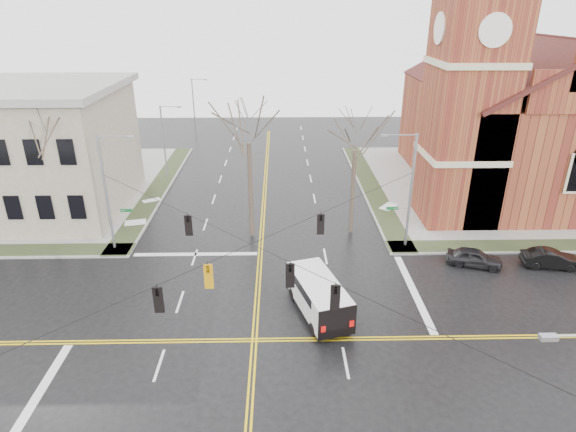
{
  "coord_description": "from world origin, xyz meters",
  "views": [
    {
      "loc": [
        1.49,
        -22.44,
        17.63
      ],
      "look_at": [
        2.05,
        6.0,
        5.14
      ],
      "focal_mm": 30.0,
      "sensor_mm": 36.0,
      "label": 1
    }
  ],
  "objects_px": {
    "tree_ne": "(355,144)",
    "signal_pole_nw": "(108,190)",
    "streetlight_north_b": "(195,104)",
    "parked_car_a": "(474,257)",
    "signal_pole_ne": "(409,188)",
    "streetlight_north_a": "(165,140)",
    "tree_nw_near": "(249,136)",
    "parked_car_b": "(551,259)",
    "tree_nw_far": "(58,143)",
    "cargo_van": "(317,293)",
    "church": "(514,107)"
  },
  "relations": [
    {
      "from": "tree_nw_near",
      "to": "tree_ne",
      "type": "relative_size",
      "value": 1.11
    },
    {
      "from": "signal_pole_ne",
      "to": "parked_car_b",
      "type": "xyz_separation_m",
      "value": [
        9.99,
        -3.48,
        -4.28
      ]
    },
    {
      "from": "signal_pole_ne",
      "to": "streetlight_north_a",
      "type": "relative_size",
      "value": 1.12
    },
    {
      "from": "church",
      "to": "signal_pole_nw",
      "type": "bearing_deg",
      "value": -159.79
    },
    {
      "from": "tree_nw_near",
      "to": "tree_ne",
      "type": "distance_m",
      "value": 8.34
    },
    {
      "from": "streetlight_north_a",
      "to": "parked_car_a",
      "type": "xyz_separation_m",
      "value": [
        26.44,
        -19.65,
        -3.8
      ]
    },
    {
      "from": "tree_ne",
      "to": "signal_pole_ne",
      "type": "bearing_deg",
      "value": -34.52
    },
    {
      "from": "cargo_van",
      "to": "tree_ne",
      "type": "distance_m",
      "value": 13.48
    },
    {
      "from": "signal_pole_nw",
      "to": "signal_pole_ne",
      "type": "bearing_deg",
      "value": 0.0
    },
    {
      "from": "streetlight_north_a",
      "to": "signal_pole_nw",
      "type": "bearing_deg",
      "value": -92.32
    },
    {
      "from": "parked_car_a",
      "to": "signal_pole_ne",
      "type": "bearing_deg",
      "value": 72.62
    },
    {
      "from": "streetlight_north_b",
      "to": "tree_nw_far",
      "type": "relative_size",
      "value": 0.71
    },
    {
      "from": "parked_car_a",
      "to": "tree_nw_far",
      "type": "height_order",
      "value": "tree_nw_far"
    },
    {
      "from": "signal_pole_ne",
      "to": "signal_pole_nw",
      "type": "bearing_deg",
      "value": 180.0
    },
    {
      "from": "signal_pole_ne",
      "to": "tree_nw_near",
      "type": "height_order",
      "value": "tree_nw_near"
    },
    {
      "from": "church",
      "to": "signal_pole_ne",
      "type": "bearing_deg",
      "value": -135.34
    },
    {
      "from": "parked_car_a",
      "to": "tree_ne",
      "type": "distance_m",
      "value": 12.29
    },
    {
      "from": "signal_pole_ne",
      "to": "streetlight_north_a",
      "type": "bearing_deg",
      "value": 143.1
    },
    {
      "from": "church",
      "to": "parked_car_b",
      "type": "relative_size",
      "value": 6.74
    },
    {
      "from": "signal_pole_ne",
      "to": "tree_nw_far",
      "type": "xyz_separation_m",
      "value": [
        -26.48,
        1.71,
        3.2
      ]
    },
    {
      "from": "signal_pole_nw",
      "to": "tree_nw_near",
      "type": "bearing_deg",
      "value": 11.37
    },
    {
      "from": "cargo_van",
      "to": "tree_ne",
      "type": "height_order",
      "value": "tree_ne"
    },
    {
      "from": "streetlight_north_b",
      "to": "parked_car_b",
      "type": "bearing_deg",
      "value": -51.36
    },
    {
      "from": "parked_car_a",
      "to": "tree_nw_far",
      "type": "distance_m",
      "value": 32.21
    },
    {
      "from": "parked_car_b",
      "to": "tree_nw_far",
      "type": "height_order",
      "value": "tree_nw_far"
    },
    {
      "from": "signal_pole_nw",
      "to": "parked_car_a",
      "type": "distance_m",
      "value": 27.63
    },
    {
      "from": "signal_pole_nw",
      "to": "parked_car_b",
      "type": "xyz_separation_m",
      "value": [
        32.64,
        -3.48,
        -4.28
      ]
    },
    {
      "from": "tree_ne",
      "to": "signal_pole_nw",
      "type": "bearing_deg",
      "value": -172.02
    },
    {
      "from": "signal_pole_nw",
      "to": "parked_car_a",
      "type": "relative_size",
      "value": 2.29
    },
    {
      "from": "church",
      "to": "cargo_van",
      "type": "bearing_deg",
      "value": -133.66
    },
    {
      "from": "parked_car_a",
      "to": "tree_nw_near",
      "type": "xyz_separation_m",
      "value": [
        -16.59,
        5.27,
        7.81
      ]
    },
    {
      "from": "signal_pole_ne",
      "to": "streetlight_north_b",
      "type": "height_order",
      "value": "signal_pole_ne"
    },
    {
      "from": "signal_pole_ne",
      "to": "tree_nw_near",
      "type": "distance_m",
      "value": 12.8
    },
    {
      "from": "signal_pole_nw",
      "to": "parked_car_a",
      "type": "xyz_separation_m",
      "value": [
        27.11,
        -3.15,
        -4.28
      ]
    },
    {
      "from": "tree_nw_far",
      "to": "tree_nw_near",
      "type": "distance_m",
      "value": 14.37
    },
    {
      "from": "signal_pole_ne",
      "to": "parked_car_a",
      "type": "bearing_deg",
      "value": -35.2
    },
    {
      "from": "streetlight_north_b",
      "to": "tree_nw_near",
      "type": "distance_m",
      "value": 35.99
    },
    {
      "from": "parked_car_b",
      "to": "tree_ne",
      "type": "height_order",
      "value": "tree_ne"
    },
    {
      "from": "parked_car_b",
      "to": "cargo_van",
      "type": "bearing_deg",
      "value": 115.01
    },
    {
      "from": "streetlight_north_b",
      "to": "parked_car_a",
      "type": "height_order",
      "value": "streetlight_north_b"
    },
    {
      "from": "signal_pole_nw",
      "to": "tree_ne",
      "type": "xyz_separation_m",
      "value": [
        18.81,
        2.64,
        2.7
      ]
    },
    {
      "from": "church",
      "to": "streetlight_north_a",
      "type": "distance_m",
      "value": 35.78
    },
    {
      "from": "tree_ne",
      "to": "cargo_van",
      "type": "bearing_deg",
      "value": -108.05
    },
    {
      "from": "parked_car_b",
      "to": "tree_nw_far",
      "type": "xyz_separation_m",
      "value": [
        -36.48,
        5.19,
        7.48
      ]
    },
    {
      "from": "streetlight_north_a",
      "to": "tree_nw_near",
      "type": "distance_m",
      "value": 17.89
    },
    {
      "from": "streetlight_north_a",
      "to": "tree_nw_far",
      "type": "relative_size",
      "value": 0.71
    },
    {
      "from": "cargo_van",
      "to": "tree_nw_far",
      "type": "height_order",
      "value": "tree_nw_far"
    },
    {
      "from": "signal_pole_nw",
      "to": "tree_nw_far",
      "type": "relative_size",
      "value": 0.8
    },
    {
      "from": "streetlight_north_b",
      "to": "cargo_van",
      "type": "height_order",
      "value": "streetlight_north_b"
    },
    {
      "from": "streetlight_north_a",
      "to": "streetlight_north_b",
      "type": "relative_size",
      "value": 1.0
    }
  ]
}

